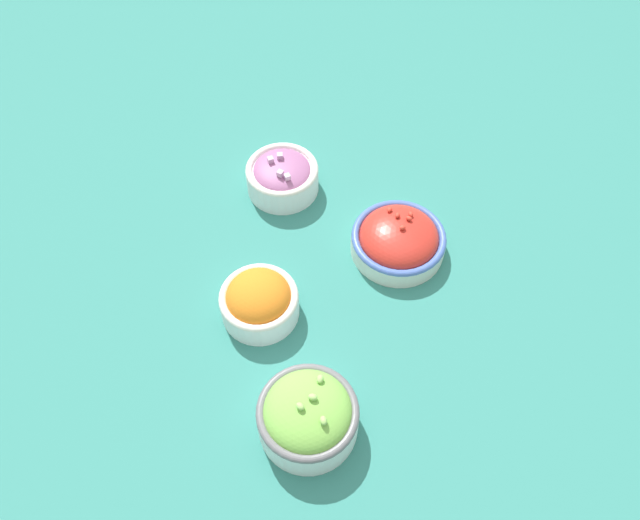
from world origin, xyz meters
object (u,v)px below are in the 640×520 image
object	(u,v)px
bowl_red_onion	(282,176)
bowl_carrots	(259,300)
bowl_lettuce	(308,415)
bowl_cherry_tomatoes	(398,240)

from	to	relation	value
bowl_red_onion	bowl_carrots	size ratio (longest dim) A/B	1.05
bowl_carrots	bowl_lettuce	size ratio (longest dim) A/B	0.87
bowl_red_onion	bowl_cherry_tomatoes	bearing A→B (deg)	-85.57
bowl_carrots	bowl_lettuce	bearing A→B (deg)	-118.07
bowl_red_onion	bowl_carrots	xyz separation A→B (m)	(-0.21, -0.14, 0.00)
bowl_red_onion	bowl_lettuce	size ratio (longest dim) A/B	0.92
bowl_lettuce	bowl_cherry_tomatoes	bearing A→B (deg)	13.99
bowl_carrots	bowl_cherry_tomatoes	bearing A→B (deg)	-21.91
bowl_cherry_tomatoes	bowl_carrots	size ratio (longest dim) A/B	1.29
bowl_cherry_tomatoes	bowl_carrots	xyz separation A→B (m)	(-0.23, 0.09, 0.01)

